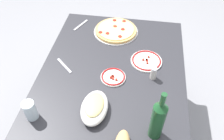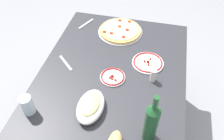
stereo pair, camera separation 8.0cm
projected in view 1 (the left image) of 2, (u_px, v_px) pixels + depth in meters
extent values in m
plane|color=gray|center=(112.00, 129.00, 2.04)|extent=(8.00, 8.00, 0.00)
cube|color=#2D2D33|center=(112.00, 75.00, 1.54)|extent=(1.29, 0.95, 0.03)
cylinder|color=#33302D|center=(166.00, 60.00, 2.15)|extent=(0.07, 0.07, 0.69)
cylinder|color=#33302D|center=(79.00, 51.00, 2.24)|extent=(0.07, 0.07, 0.69)
cylinder|color=#B7B7BC|center=(116.00, 31.00, 1.83)|extent=(0.35, 0.35, 0.01)
cylinder|color=tan|center=(116.00, 30.00, 1.83)|extent=(0.32, 0.32, 0.02)
cylinder|color=#EFD684|center=(116.00, 29.00, 1.82)|extent=(0.29, 0.29, 0.01)
cylinder|color=maroon|center=(115.00, 20.00, 1.89)|extent=(0.03, 0.03, 0.00)
cylinder|color=maroon|center=(107.00, 33.00, 1.77)|extent=(0.03, 0.03, 0.00)
cylinder|color=maroon|center=(120.00, 36.00, 1.74)|extent=(0.03, 0.03, 0.00)
cylinder|color=maroon|center=(123.00, 29.00, 1.81)|extent=(0.03, 0.03, 0.00)
cylinder|color=#B22D1E|center=(124.00, 21.00, 1.89)|extent=(0.03, 0.03, 0.00)
cylinder|color=#B22D1E|center=(115.00, 26.00, 1.83)|extent=(0.03, 0.03, 0.00)
cylinder|color=maroon|center=(100.00, 32.00, 1.78)|extent=(0.03, 0.03, 0.00)
ellipsoid|color=white|center=(94.00, 108.00, 1.29)|extent=(0.24, 0.15, 0.07)
ellipsoid|color=#AD2819|center=(94.00, 106.00, 1.29)|extent=(0.20, 0.12, 0.03)
ellipsoid|color=#EACC75|center=(94.00, 104.00, 1.27)|extent=(0.17, 0.10, 0.02)
cylinder|color=#194723|center=(157.00, 122.00, 1.14)|extent=(0.07, 0.07, 0.24)
cone|color=#194723|center=(161.00, 106.00, 1.04)|extent=(0.07, 0.07, 0.03)
cylinder|color=#194723|center=(163.00, 99.00, 1.01)|extent=(0.03, 0.03, 0.07)
cylinder|color=silver|center=(30.00, 110.00, 1.25)|extent=(0.07, 0.07, 0.12)
cylinder|color=white|center=(113.00, 77.00, 1.49)|extent=(0.16, 0.16, 0.01)
torus|color=red|center=(113.00, 76.00, 1.49)|extent=(0.15, 0.15, 0.01)
cube|color=#AD2819|center=(112.00, 76.00, 1.49)|extent=(0.01, 0.01, 0.01)
cube|color=#AD2819|center=(111.00, 77.00, 1.48)|extent=(0.01, 0.01, 0.01)
cube|color=#AD2819|center=(116.00, 80.00, 1.46)|extent=(0.01, 0.01, 0.01)
cube|color=#AD2819|center=(113.00, 78.00, 1.47)|extent=(0.01, 0.01, 0.01)
cube|color=#AD2819|center=(113.00, 76.00, 1.49)|extent=(0.01, 0.01, 0.01)
cylinder|color=white|center=(146.00, 61.00, 1.60)|extent=(0.21, 0.21, 0.01)
torus|color=red|center=(146.00, 60.00, 1.59)|extent=(0.20, 0.20, 0.01)
cube|color=#AD2819|center=(147.00, 60.00, 1.59)|extent=(0.01, 0.01, 0.01)
cube|color=#AD2819|center=(146.00, 60.00, 1.59)|extent=(0.01, 0.01, 0.01)
cube|color=#AD2819|center=(143.00, 60.00, 1.59)|extent=(0.01, 0.01, 0.01)
cube|color=#AD2819|center=(149.00, 57.00, 1.61)|extent=(0.01, 0.01, 0.01)
cube|color=#AD2819|center=(147.00, 60.00, 1.59)|extent=(0.01, 0.01, 0.01)
cube|color=#AD2819|center=(147.00, 63.00, 1.57)|extent=(0.01, 0.01, 0.01)
cylinder|color=silver|center=(153.00, 74.00, 1.47)|extent=(0.04, 0.04, 0.07)
cylinder|color=#B7B7BC|center=(154.00, 69.00, 1.44)|extent=(0.04, 0.04, 0.01)
cube|color=#B7B7BC|center=(64.00, 66.00, 1.57)|extent=(0.13, 0.14, 0.00)
cube|color=#B7B7BC|center=(81.00, 25.00, 1.90)|extent=(0.16, 0.09, 0.00)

